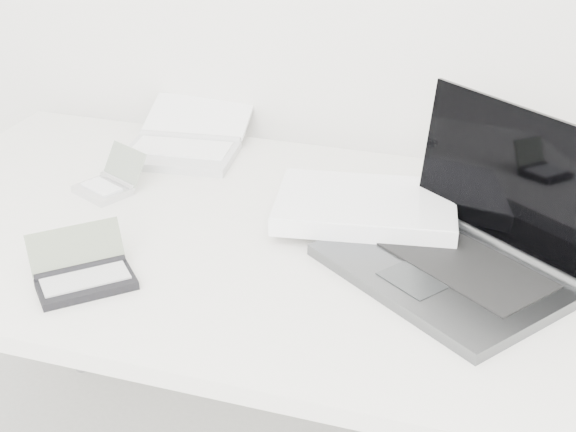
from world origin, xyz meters
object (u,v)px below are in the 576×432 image
(netbook_open_white, at_px, (185,143))
(desk, at_px, (311,262))
(laptop_large, at_px, (418,227))
(palmtop_charcoal, at_px, (83,275))

(netbook_open_white, bearing_deg, desk, -45.10)
(laptop_large, bearing_deg, palmtop_charcoal, -115.11)
(palmtop_charcoal, bearing_deg, desk, -3.98)
(laptop_large, bearing_deg, desk, -136.68)
(palmtop_charcoal, bearing_deg, laptop_large, -13.80)
(laptop_large, height_order, netbook_open_white, laptop_large)
(laptop_large, height_order, palmtop_charcoal, laptop_large)
(desk, bearing_deg, netbook_open_white, 141.63)
(netbook_open_white, relative_size, palmtop_charcoal, 1.75)
(netbook_open_white, height_order, palmtop_charcoal, palmtop_charcoal)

